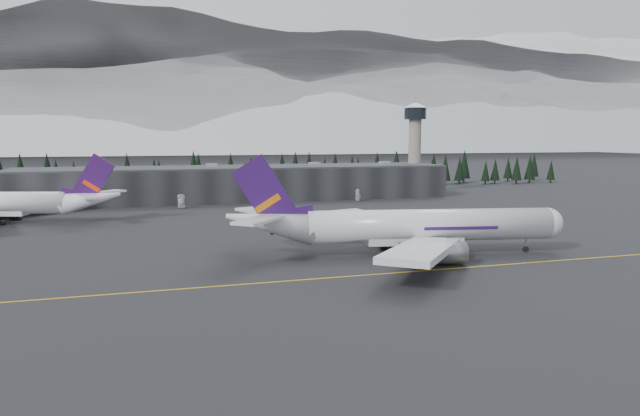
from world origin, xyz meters
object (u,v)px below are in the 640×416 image
object	(u,v)px
jet_main	(400,226)
gse_vehicle_a	(181,207)
control_tower	(415,138)
jet_parked	(1,203)
gse_vehicle_b	(358,199)
terminal	(239,183)

from	to	relation	value
jet_main	gse_vehicle_a	world-z (taller)	jet_main
control_tower	gse_vehicle_a	xyz separation A→B (m)	(-97.81, -26.31, -22.74)
control_tower	jet_parked	world-z (taller)	control_tower
control_tower	jet_main	distance (m)	131.91
control_tower	gse_vehicle_b	bearing A→B (deg)	-146.83
jet_parked	gse_vehicle_b	size ratio (longest dim) A/B	14.04
terminal	control_tower	distance (m)	76.98
jet_parked	gse_vehicle_b	xyz separation A→B (m)	(113.27, 21.78, -4.62)
gse_vehicle_a	gse_vehicle_b	size ratio (longest dim) A/B	1.06
control_tower	jet_parked	xyz separation A→B (m)	(-147.00, -43.83, -18.02)
terminal	gse_vehicle_b	distance (m)	45.79
jet_main	terminal	bearing A→B (deg)	108.31
terminal	jet_main	bearing A→B (deg)	-82.73
control_tower	jet_parked	distance (m)	154.45
jet_main	jet_parked	world-z (taller)	jet_main
terminal	gse_vehicle_a	xyz separation A→B (m)	(-22.81, -23.31, -5.63)
control_tower	gse_vehicle_a	distance (m)	103.81
control_tower	jet_main	xyz separation A→B (m)	(-60.61, -115.82, -17.70)
control_tower	gse_vehicle_b	xyz separation A→B (m)	(-33.73, -22.05, -22.63)
jet_main	jet_parked	distance (m)	112.45
terminal	jet_main	distance (m)	113.73
terminal	gse_vehicle_b	xyz separation A→B (m)	(41.27, -19.05, -5.53)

